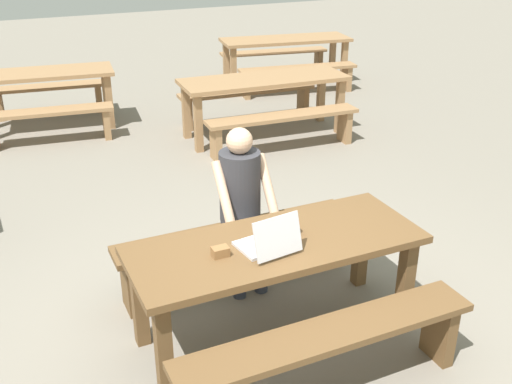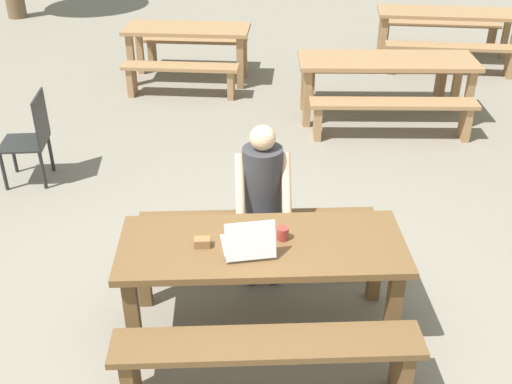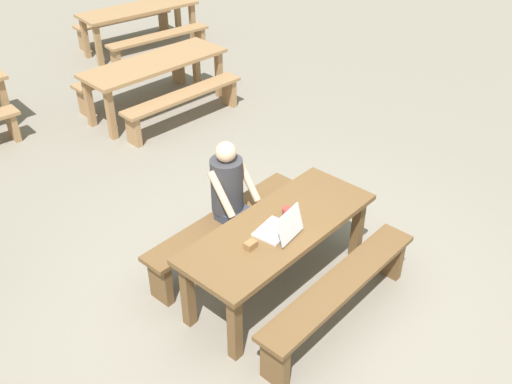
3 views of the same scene
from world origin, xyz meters
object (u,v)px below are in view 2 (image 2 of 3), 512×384
at_px(picnic_table_front, 262,256).
at_px(laptop, 248,243).
at_px(coffee_mug, 283,234).
at_px(person_seated, 263,191).
at_px(picnic_table_rear, 448,19).
at_px(picnic_table_distant, 387,68).
at_px(small_pouch, 202,242).
at_px(picnic_table_mid, 187,37).
at_px(plastic_chair, 32,137).

height_order(picnic_table_front, laptop, laptop).
bearing_deg(coffee_mug, laptop, -151.95).
relative_size(coffee_mug, person_seated, 0.07).
bearing_deg(coffee_mug, picnic_table_rear, 63.12).
height_order(picnic_table_front, person_seated, person_seated).
bearing_deg(picnic_table_rear, picnic_table_distant, -114.31).
distance_m(small_pouch, picnic_table_mid, 5.21).
xyz_separation_m(laptop, picnic_table_distant, (1.78, 3.81, -0.14)).
distance_m(coffee_mug, picnic_table_rear, 6.58).
relative_size(person_seated, plastic_chair, 1.39).
bearing_deg(picnic_table_rear, plastic_chair, -136.58).
bearing_deg(coffee_mug, person_seated, 100.05).
xyz_separation_m(picnic_table_mid, picnic_table_rear, (3.90, 0.73, 0.01)).
distance_m(picnic_table_rear, picnic_table_distant, 2.61).
relative_size(coffee_mug, picnic_table_distant, 0.04).
height_order(coffee_mug, picnic_table_distant, coffee_mug).
distance_m(plastic_chair, picnic_table_distant, 4.13).
xyz_separation_m(laptop, small_pouch, (-0.30, 0.06, -0.03)).
relative_size(plastic_chair, picnic_table_distant, 0.43).
relative_size(person_seated, picnic_table_mid, 0.71).
height_order(plastic_chair, picnic_table_mid, plastic_chair).
bearing_deg(picnic_table_distant, person_seated, -115.01).
bearing_deg(picnic_table_mid, plastic_chair, -108.72).
xyz_separation_m(picnic_table_front, picnic_table_mid, (-0.79, 5.17, 0.03)).
bearing_deg(picnic_table_rear, coffee_mug, -107.91).
bearing_deg(picnic_table_rear, small_pouch, -111.68).
relative_size(person_seated, picnic_table_distant, 0.59).
distance_m(picnic_table_front, laptop, 0.21).
relative_size(plastic_chair, picnic_table_mid, 0.51).
relative_size(laptop, person_seated, 0.29).
bearing_deg(plastic_chair, picnic_table_front, 41.61).
relative_size(picnic_table_front, small_pouch, 18.54).
distance_m(laptop, small_pouch, 0.31).
height_order(picnic_table_mid, picnic_table_distant, picnic_table_mid).
xyz_separation_m(person_seated, picnic_table_mid, (-0.82, 4.54, -0.11)).
xyz_separation_m(picnic_table_front, person_seated, (0.03, 0.64, 0.14)).
bearing_deg(coffee_mug, plastic_chair, 136.07).
bearing_deg(plastic_chair, picnic_table_mid, 152.20).
relative_size(small_pouch, picnic_table_mid, 0.06).
height_order(coffee_mug, picnic_table_mid, coffee_mug).
relative_size(coffee_mug, plastic_chair, 0.10).
distance_m(picnic_table_front, picnic_table_mid, 5.23).
bearing_deg(laptop, picnic_table_rear, -125.45).
relative_size(laptop, plastic_chair, 0.40).
distance_m(small_pouch, picnic_table_rear, 6.89).
xyz_separation_m(picnic_table_front, picnic_table_distant, (1.68, 3.73, 0.04)).
distance_m(laptop, picnic_table_distant, 4.21).
height_order(laptop, picnic_table_distant, laptop).
bearing_deg(picnic_table_mid, picnic_table_rear, 17.56).
xyz_separation_m(coffee_mug, picnic_table_rear, (2.97, 5.87, -0.11)).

